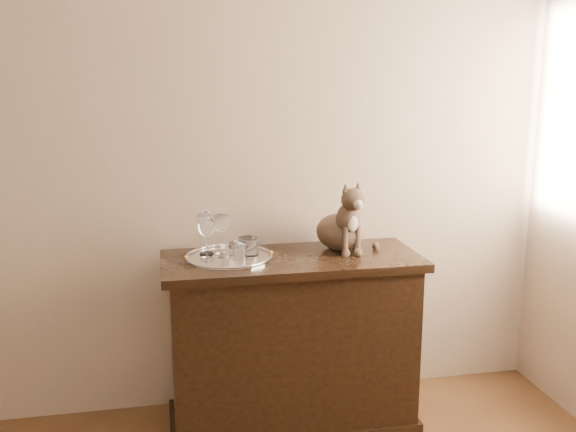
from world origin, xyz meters
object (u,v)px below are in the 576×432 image
wine_glass_c (207,238)px  wine_glass_d (222,233)px  sideboard (292,342)px  cat (340,214)px  tumbler_a (248,248)px  tumbler_c (251,246)px  wine_glass_a (206,232)px  tray (229,258)px  tumbler_b (238,252)px

wine_glass_c → wine_glass_d: wine_glass_d is taller
sideboard → cat: (0.26, 0.09, 0.60)m
wine_glass_c → wine_glass_d: bearing=36.3°
tumbler_a → tumbler_c: (0.02, 0.05, -0.01)m
wine_glass_d → cat: cat is taller
sideboard → wine_glass_a: bearing=165.2°
tray → wine_glass_c: (-0.10, -0.02, 0.10)m
wine_glass_a → tumbler_a: size_ratio=2.18×
tumbler_a → wine_glass_d: bearing=149.4°
tray → tumbler_c: tumbler_c is taller
cat → sideboard: bearing=-170.3°
tumbler_c → wine_glass_a: bearing=164.4°
tumbler_b → cat: (0.52, 0.15, 0.12)m
tumbler_a → tumbler_b: bearing=-134.8°
wine_glass_a → wine_glass_d: bearing=-31.4°
wine_glass_d → tumbler_b: 0.15m
wine_glass_a → wine_glass_d: size_ratio=1.00×
tumbler_c → wine_glass_d: bearing=173.8°
wine_glass_a → tumbler_a: 0.22m
wine_glass_c → tumbler_c: (0.20, 0.04, -0.06)m
wine_glass_c → tumbler_b: (0.13, -0.07, -0.06)m
sideboard → tumbler_a: 0.52m
tray → sideboard: bearing=-5.2°
wine_glass_d → tumbler_a: (0.11, -0.07, -0.06)m
wine_glass_c → tumbler_a: 0.19m
tray → wine_glass_a: size_ratio=1.89×
tumbler_c → wine_glass_c: bearing=-169.5°
tray → wine_glass_a: (-0.10, 0.08, 0.11)m
wine_glass_d → cat: (0.58, 0.03, 0.06)m
wine_glass_a → wine_glass_c: 0.09m
sideboard → tumbler_b: (-0.26, -0.06, 0.48)m
wine_glass_c → tumbler_a: bearing=-4.5°
sideboard → tumbler_b: tumbler_b is taller
wine_glass_d → cat: size_ratio=0.62×
tumbler_a → cat: (0.46, 0.10, 0.12)m
tumbler_a → tumbler_c: 0.06m
tray → cat: bearing=6.9°
sideboard → cat: cat is taller
wine_glass_a → cat: (0.64, -0.01, 0.06)m
wine_glass_d → sideboard: bearing=-10.8°
tray → tumbler_c: size_ratio=4.94×
wine_glass_d → tumbler_a: bearing=-30.6°
wine_glass_c → tumbler_b: bearing=-27.6°
wine_glass_a → cat: bearing=-0.9°
wine_glass_d → tumbler_a: 0.14m
tray → cat: size_ratio=1.16×
wine_glass_a → tumbler_c: bearing=-15.6°
tumbler_b → tray: bearing=108.8°
tray → tumbler_b: (0.03, -0.09, 0.05)m
cat → wine_glass_d: bearing=173.2°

